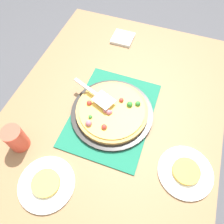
% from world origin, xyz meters
% --- Properties ---
extents(ground_plane, '(8.00, 8.00, 0.00)m').
position_xyz_m(ground_plane, '(0.00, 0.00, 0.00)').
color(ground_plane, '#4C4C51').
extents(dining_table, '(1.40, 1.00, 0.75)m').
position_xyz_m(dining_table, '(0.00, 0.00, 0.64)').
color(dining_table, olive).
rests_on(dining_table, ground_plane).
extents(placemat, '(0.48, 0.36, 0.01)m').
position_xyz_m(placemat, '(0.00, 0.00, 0.75)').
color(placemat, '#196B4C').
rests_on(placemat, dining_table).
extents(pizza_pan, '(0.38, 0.38, 0.01)m').
position_xyz_m(pizza_pan, '(0.00, 0.00, 0.76)').
color(pizza_pan, black).
rests_on(pizza_pan, placemat).
extents(pizza, '(0.33, 0.33, 0.05)m').
position_xyz_m(pizza, '(-0.00, 0.00, 0.78)').
color(pizza, tan).
rests_on(pizza, pizza_pan).
extents(plate_near_left, '(0.22, 0.22, 0.01)m').
position_xyz_m(plate_near_left, '(-0.39, 0.13, 0.76)').
color(plate_near_left, white).
rests_on(plate_near_left, dining_table).
extents(plate_far_right, '(0.22, 0.22, 0.01)m').
position_xyz_m(plate_far_right, '(-0.16, -0.37, 0.76)').
color(plate_far_right, white).
rests_on(plate_far_right, dining_table).
extents(served_slice_left, '(0.11, 0.11, 0.02)m').
position_xyz_m(served_slice_left, '(-0.39, 0.13, 0.77)').
color(served_slice_left, '#EAB747').
rests_on(served_slice_left, plate_near_left).
extents(served_slice_right, '(0.11, 0.11, 0.02)m').
position_xyz_m(served_slice_right, '(-0.16, -0.37, 0.77)').
color(served_slice_right, gold).
rests_on(served_slice_right, plate_far_right).
extents(cup_far, '(0.08, 0.08, 0.12)m').
position_xyz_m(cup_far, '(-0.27, 0.32, 0.81)').
color(cup_far, '#E04C38').
rests_on(cup_far, dining_table).
extents(pizza_server, '(0.12, 0.23, 0.01)m').
position_xyz_m(pizza_server, '(0.04, 0.09, 0.82)').
color(pizza_server, silver).
rests_on(pizza_server, pizza).
extents(napkin_stack, '(0.12, 0.12, 0.02)m').
position_xyz_m(napkin_stack, '(0.51, 0.12, 0.76)').
color(napkin_stack, white).
rests_on(napkin_stack, dining_table).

